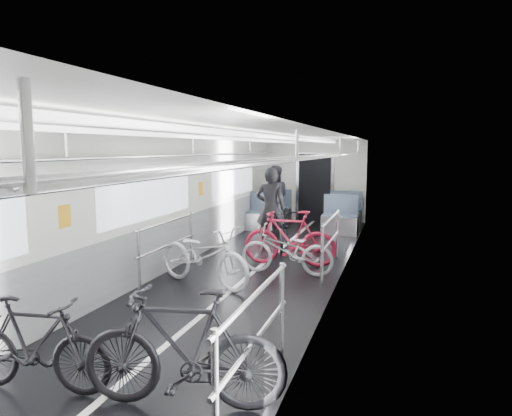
% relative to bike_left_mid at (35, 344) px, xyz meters
% --- Properties ---
extents(car_shell, '(3.02, 14.01, 2.41)m').
position_rel_bike_left_mid_xyz_m(car_shell, '(0.64, 5.22, 0.69)').
color(car_shell, black).
rests_on(car_shell, ground).
extents(bike_left_mid, '(1.51, 0.60, 0.88)m').
position_rel_bike_left_mid_xyz_m(bike_left_mid, '(0.00, 0.00, 0.00)').
color(bike_left_mid, black).
rests_on(bike_left_mid, floor).
extents(bike_left_far, '(1.96, 1.23, 0.97)m').
position_rel_bike_left_mid_xyz_m(bike_left_far, '(0.13, 3.40, 0.05)').
color(bike_left_far, silver).
rests_on(bike_left_far, floor).
extents(bike_right_near, '(1.80, 0.81, 1.05)m').
position_rel_bike_left_mid_xyz_m(bike_right_near, '(1.38, 0.17, 0.08)').
color(bike_right_near, black).
rests_on(bike_right_near, floor).
extents(bike_right_mid, '(1.63, 0.57, 0.85)m').
position_rel_bike_left_mid_xyz_m(bike_right_mid, '(1.23, 4.41, -0.01)').
color(bike_right_mid, '#A8A7AC').
rests_on(bike_right_mid, floor).
extents(bike_right_far, '(1.75, 0.56, 1.04)m').
position_rel_bike_left_mid_xyz_m(bike_right_far, '(1.14, 5.01, 0.08)').
color(bike_right_far, '#AD1531').
rests_on(bike_right_far, floor).
extents(bike_aisle, '(1.07, 1.82, 0.90)m').
position_rel_bike_left_mid_xyz_m(bike_aisle, '(0.66, 6.23, 0.01)').
color(bike_aisle, black).
rests_on(bike_aisle, floor).
extents(person_standing, '(0.69, 0.49, 1.77)m').
position_rel_bike_left_mid_xyz_m(person_standing, '(0.40, 6.33, 0.44)').
color(person_standing, black).
rests_on(person_standing, floor).
extents(person_seated, '(0.97, 0.84, 1.71)m').
position_rel_bike_left_mid_xyz_m(person_seated, '(-0.19, 8.84, 0.42)').
color(person_seated, '#27262D').
rests_on(person_seated, floor).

